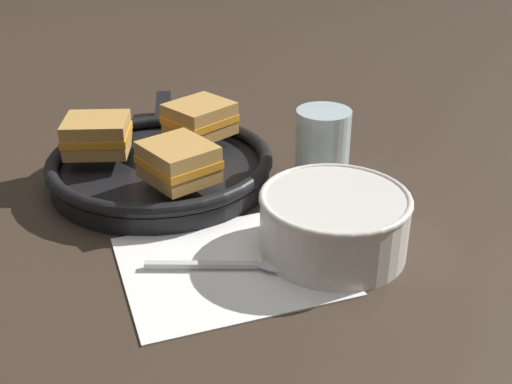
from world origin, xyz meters
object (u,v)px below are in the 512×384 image
object	(u,v)px
soup_bowl	(334,220)
drinking_glass	(322,149)
sandwich_near_left	(178,162)
spoon	(262,265)
sandwich_near_right	(200,119)
skillet	(161,167)
sandwich_far_left	(97,135)

from	to	relation	value
soup_bowl	drinking_glass	bearing A→B (deg)	73.77
sandwich_near_left	drinking_glass	bearing A→B (deg)	4.44
soup_bowl	spoon	distance (m)	0.09
sandwich_near_left	sandwich_near_right	distance (m)	0.15
sandwich_near_left	skillet	bearing A→B (deg)	98.04
spoon	sandwich_far_left	distance (m)	0.32
sandwich_near_left	sandwich_near_right	xyz separation A→B (m)	(0.05, 0.14, 0.00)
soup_bowl	sandwich_near_left	bearing A→B (deg)	135.74
sandwich_near_right	drinking_glass	distance (m)	0.18
sandwich_near_right	sandwich_far_left	bearing A→B (deg)	-171.52
spoon	sandwich_far_left	size ratio (longest dim) A/B	1.78
sandwich_near_right	sandwich_far_left	size ratio (longest dim) A/B	1.12
skillet	sandwich_near_right	world-z (taller)	sandwich_near_right
sandwich_near_right	drinking_glass	bearing A→B (deg)	-40.71
spoon	sandwich_near_right	distance (m)	0.30
skillet	sandwich_near_left	distance (m)	0.10
spoon	skillet	bearing A→B (deg)	122.45
sandwich_near_left	drinking_glass	distance (m)	0.19
skillet	sandwich_near_right	size ratio (longest dim) A/B	3.85
spoon	skillet	distance (m)	0.26
sandwich_near_right	drinking_glass	xyz separation A→B (m)	(0.14, -0.12, -0.01)
drinking_glass	spoon	bearing A→B (deg)	-127.24
soup_bowl	sandwich_far_left	distance (m)	0.35
skillet	sandwich_near_left	size ratio (longest dim) A/B	3.97
sandwich_far_left	drinking_glass	world-z (taller)	drinking_glass
sandwich_far_left	sandwich_near_right	bearing A→B (deg)	8.48
skillet	soup_bowl	bearing A→B (deg)	-55.15
sandwich_near_left	sandwich_near_right	world-z (taller)	same
sandwich_far_left	skillet	bearing A→B (deg)	-20.08
sandwich_near_right	sandwich_far_left	distance (m)	0.15
soup_bowl	spoon	xyz separation A→B (m)	(-0.09, -0.02, -0.03)
skillet	sandwich_near_left	bearing A→B (deg)	-81.96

